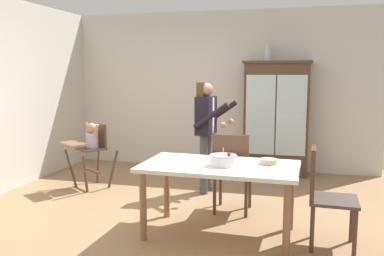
% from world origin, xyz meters
% --- Properties ---
extents(ground_plane, '(6.24, 6.24, 0.00)m').
position_xyz_m(ground_plane, '(0.00, 0.00, 0.00)').
color(ground_plane, '#93704C').
extents(wall_back, '(5.32, 0.06, 2.70)m').
position_xyz_m(wall_back, '(0.00, 2.63, 1.35)').
color(wall_back, beige).
rests_on(wall_back, ground_plane).
extents(china_cabinet, '(1.08, 0.48, 1.85)m').
position_xyz_m(china_cabinet, '(0.98, 2.37, 0.93)').
color(china_cabinet, '#4C3323').
rests_on(china_cabinet, ground_plane).
extents(ceramic_vase, '(0.13, 0.13, 0.27)m').
position_xyz_m(ceramic_vase, '(0.82, 2.37, 1.96)').
color(ceramic_vase, '#B2B7B2').
rests_on(ceramic_vase, china_cabinet).
extents(high_chair_with_toddler, '(0.80, 0.84, 0.95)m').
position_xyz_m(high_chair_with_toddler, '(-1.54, 0.87, 0.65)').
color(high_chair_with_toddler, '#4C3323').
rests_on(high_chair_with_toddler, ground_plane).
extents(adult_person, '(0.54, 0.53, 1.53)m').
position_xyz_m(adult_person, '(0.11, 1.06, 0.97)').
color(adult_person, '#47474C').
rests_on(adult_person, ground_plane).
extents(dining_table, '(1.59, 0.91, 0.74)m').
position_xyz_m(dining_table, '(0.58, -0.38, 0.65)').
color(dining_table, silver).
rests_on(dining_table, ground_plane).
extents(birthday_cake, '(0.28, 0.28, 0.19)m').
position_xyz_m(birthday_cake, '(0.62, -0.42, 0.79)').
color(birthday_cake, white).
rests_on(birthday_cake, dining_table).
extents(serving_bowl, '(0.18, 0.18, 0.05)m').
position_xyz_m(serving_bowl, '(1.05, -0.25, 0.77)').
color(serving_bowl, '#C6AD93').
rests_on(serving_bowl, dining_table).
extents(dining_chair_far_side, '(0.44, 0.44, 0.96)m').
position_xyz_m(dining_chair_far_side, '(0.60, 0.27, 0.56)').
color(dining_chair_far_side, '#4C3323').
rests_on(dining_chair_far_side, ground_plane).
extents(dining_chair_right_end, '(0.46, 0.46, 0.96)m').
position_xyz_m(dining_chair_right_end, '(1.58, -0.41, 0.56)').
color(dining_chair_right_end, '#4C3323').
rests_on(dining_chair_right_end, ground_plane).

